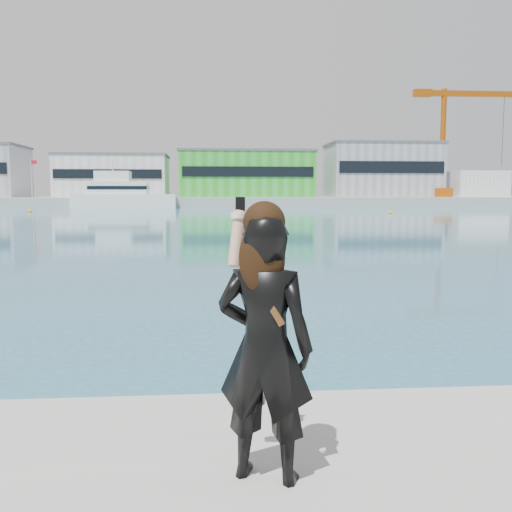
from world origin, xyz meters
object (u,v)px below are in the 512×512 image
Objects in this scene: motor_yacht at (122,194)px; buoy_far at (30,212)px; dock_crane at (448,139)px; woman at (265,340)px; buoy_near at (390,213)px.

buoy_far is at bearing -108.50° from motor_yacht.
dock_crane is 12.95× the size of woman.
motor_yacht is at bearing -170.69° from dock_crane.
motor_yacht is at bearing -60.56° from woman.
motor_yacht is 28.84m from buoy_far.
buoy_near is 52.65m from buoy_far.
motor_yacht is 40.41× the size of buoy_far.
buoy_near is 1.00× the size of buoy_far.
woman is at bearing -113.51° from dock_crane.
buoy_far is 88.18m from woman.
motor_yacht is at bearing 70.62° from buoy_far.
motor_yacht is 56.38m from buoy_near.
motor_yacht is (-70.81, -11.61, -12.43)m from dock_crane.
motor_yacht is at bearing 138.38° from buoy_near.
woman is (27.01, -83.92, 1.74)m from buoy_far.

